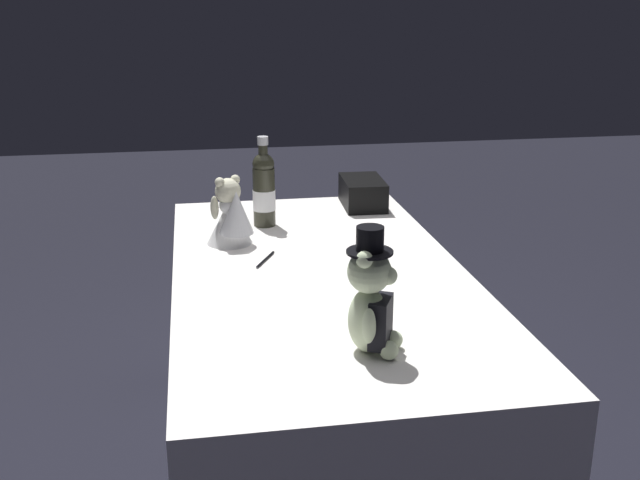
{
  "coord_description": "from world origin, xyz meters",
  "views": [
    {
      "loc": [
        -2.15,
        0.37,
        1.6
      ],
      "look_at": [
        0.0,
        0.0,
        0.89
      ],
      "focal_mm": 42.56,
      "sensor_mm": 36.0,
      "label": 1
    }
  ],
  "objects_px": {
    "gift_case_black": "(363,193)",
    "teddy_bear_groom": "(372,300)",
    "teddy_bear_bride": "(231,215)",
    "signing_pen": "(265,260)",
    "champagne_bottle": "(264,188)"
  },
  "relations": [
    {
      "from": "gift_case_black",
      "to": "teddy_bear_groom",
      "type": "bearing_deg",
      "value": 168.07
    },
    {
      "from": "teddy_bear_groom",
      "to": "champagne_bottle",
      "type": "distance_m",
      "value": 1.08
    },
    {
      "from": "teddy_bear_groom",
      "to": "champagne_bottle",
      "type": "xyz_separation_m",
      "value": [
        1.07,
        0.14,
        0.01
      ]
    },
    {
      "from": "teddy_bear_bride",
      "to": "signing_pen",
      "type": "bearing_deg",
      "value": -154.69
    },
    {
      "from": "teddy_bear_groom",
      "to": "teddy_bear_bride",
      "type": "bearing_deg",
      "value": 17.59
    },
    {
      "from": "signing_pen",
      "to": "gift_case_black",
      "type": "bearing_deg",
      "value": -37.44
    },
    {
      "from": "teddy_bear_groom",
      "to": "signing_pen",
      "type": "height_order",
      "value": "teddy_bear_groom"
    },
    {
      "from": "teddy_bear_groom",
      "to": "gift_case_black",
      "type": "height_order",
      "value": "teddy_bear_groom"
    },
    {
      "from": "gift_case_black",
      "to": "champagne_bottle",
      "type": "bearing_deg",
      "value": 115.42
    },
    {
      "from": "champagne_bottle",
      "to": "signing_pen",
      "type": "bearing_deg",
      "value": 174.29
    },
    {
      "from": "champagne_bottle",
      "to": "gift_case_black",
      "type": "bearing_deg",
      "value": -64.58
    },
    {
      "from": "teddy_bear_groom",
      "to": "teddy_bear_bride",
      "type": "height_order",
      "value": "teddy_bear_groom"
    },
    {
      "from": "teddy_bear_bride",
      "to": "gift_case_black",
      "type": "bearing_deg",
      "value": -54.04
    },
    {
      "from": "teddy_bear_bride",
      "to": "gift_case_black",
      "type": "relative_size",
      "value": 0.86
    },
    {
      "from": "teddy_bear_groom",
      "to": "champagne_bottle",
      "type": "bearing_deg",
      "value": 7.7
    }
  ]
}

